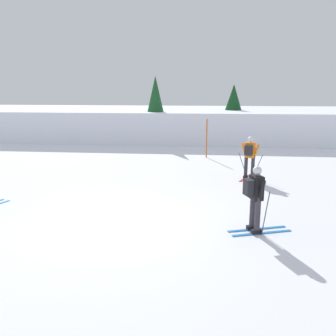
{
  "coord_description": "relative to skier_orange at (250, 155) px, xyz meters",
  "views": [
    {
      "loc": [
        2.35,
        -9.14,
        3.58
      ],
      "look_at": [
        1.12,
        2.89,
        0.9
      ],
      "focal_mm": 38.87,
      "sensor_mm": 36.0,
      "label": 1
    }
  ],
  "objects": [
    {
      "name": "trail_marker_pole",
      "position": [
        -1.69,
        4.43,
        0.05
      ],
      "size": [
        0.07,
        0.07,
        2.01
      ],
      "primitive_type": "cylinder",
      "color": "#C65614",
      "rests_on": "ground"
    },
    {
      "name": "skier_orange",
      "position": [
        0.0,
        0.0,
        0.0
      ],
      "size": [
        0.99,
        1.61,
        1.71
      ],
      "color": "red",
      "rests_on": "ground"
    },
    {
      "name": "skier_black",
      "position": [
        -0.51,
        -5.57,
        0.0
      ],
      "size": [
        1.63,
        0.96,
        1.71
      ],
      "color": "#237AC6",
      "rests_on": "ground"
    },
    {
      "name": "far_snow_ridge",
      "position": [
        -4.13,
        12.82,
        0.06
      ],
      "size": [
        80.0,
        9.78,
        2.04
      ],
      "primitive_type": "cube",
      "color": "white",
      "rests_on": "ground"
    },
    {
      "name": "conifer_far_left",
      "position": [
        0.15,
        11.82,
        1.33
      ],
      "size": [
        1.98,
        1.98,
        3.82
      ],
      "color": "#513823",
      "rests_on": "ground"
    },
    {
      "name": "conifer_far_right",
      "position": [
        -5.05,
        9.47,
        1.58
      ],
      "size": [
        1.66,
        1.66,
        4.33
      ],
      "color": "#513823",
      "rests_on": "ground"
    },
    {
      "name": "ground_plane",
      "position": [
        -4.13,
        -5.25,
        -0.95
      ],
      "size": [
        120.0,
        120.0,
        0.0
      ],
      "primitive_type": "plane",
      "color": "white"
    }
  ]
}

